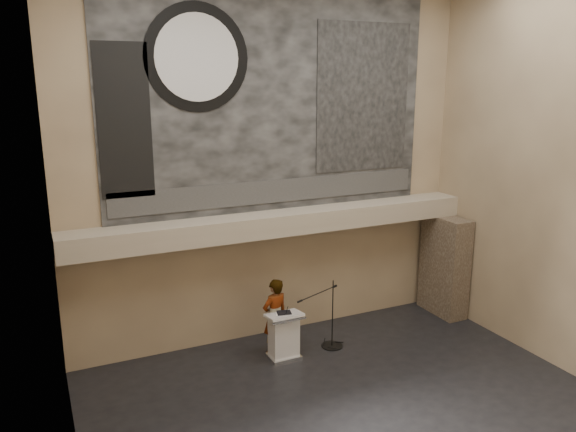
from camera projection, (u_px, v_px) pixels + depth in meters
name	position (u px, v px, depth m)	size (l,w,h in m)	color
floor	(358.00, 413.00, 10.82)	(10.00, 10.00, 0.00)	black
wall_back	(274.00, 166.00, 13.32)	(10.00, 0.02, 8.50)	#7F6A50
wall_front	(559.00, 264.00, 6.28)	(10.00, 0.02, 8.50)	#7F6A50
wall_left	(58.00, 229.00, 7.75)	(0.02, 8.00, 8.50)	#7F6A50
wall_right	(566.00, 177.00, 11.85)	(0.02, 8.00, 8.50)	#7F6A50
soffit	(281.00, 223.00, 13.28)	(10.00, 0.80, 0.50)	gray
sprinkler_left	(217.00, 243.00, 12.65)	(0.04, 0.04, 0.06)	#B2893D
sprinkler_right	(351.00, 226.00, 14.08)	(0.04, 0.04, 0.06)	#B2893D
banner	(274.00, 104.00, 12.95)	(8.00, 0.05, 5.00)	black
banner_text_strip	(275.00, 191.00, 13.40)	(7.76, 0.02, 0.55)	#2E2E2E
banner_clock_rim	(197.00, 58.00, 11.94)	(2.30, 2.30, 0.02)	black
banner_clock_face	(197.00, 58.00, 11.92)	(1.84, 1.84, 0.02)	silver
banner_building_print	(363.00, 98.00, 13.87)	(2.60, 0.02, 3.60)	black
banner_brick_print	(124.00, 122.00, 11.59)	(1.10, 0.02, 3.20)	black
stone_pier	(444.00, 265.00, 15.17)	(0.60, 1.40, 2.70)	#403327
lectern	(284.00, 336.00, 12.81)	(0.80, 0.57, 1.14)	silver
binder	(284.00, 313.00, 12.67)	(0.31, 0.25, 0.04)	black
papers	(281.00, 314.00, 12.63)	(0.23, 0.32, 0.01)	white
speaker_person	(275.00, 317.00, 12.96)	(0.67, 0.44, 1.83)	silver
mic_stand	(331.00, 337.00, 13.41)	(1.41, 0.74, 1.68)	black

